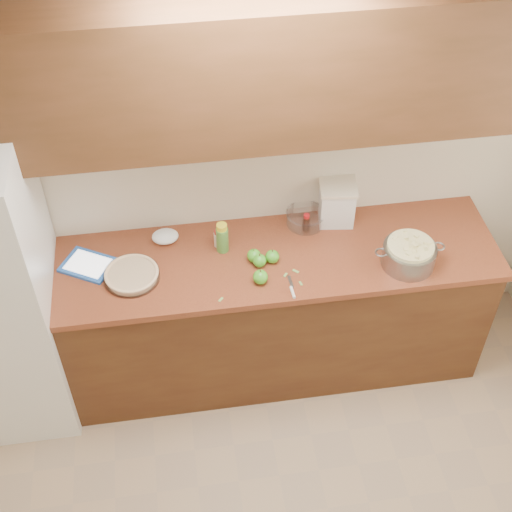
{
  "coord_description": "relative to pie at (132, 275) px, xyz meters",
  "views": [
    {
      "loc": [
        -0.41,
        -1.22,
        3.64
      ],
      "look_at": [
        -0.02,
        1.43,
        0.98
      ],
      "focal_mm": 50.0,
      "sensor_mm": 36.0,
      "label": 1
    }
  ],
  "objects": [
    {
      "name": "room_shell",
      "position": [
        0.68,
        -1.42,
        0.36
      ],
      "size": [
        3.6,
        3.6,
        3.6
      ],
      "color": "#A08467",
      "rests_on": "ground"
    },
    {
      "name": "counter_run",
      "position": [
        0.68,
        0.06,
        -0.48
      ],
      "size": [
        2.64,
        0.68,
        0.92
      ],
      "color": "#513016",
      "rests_on": "ground"
    },
    {
      "name": "upper_cabinets",
      "position": [
        0.68,
        0.21,
        1.01
      ],
      "size": [
        2.6,
        0.34,
        0.7
      ],
      "primitive_type": "cube",
      "color": "#59311B",
      "rests_on": "room_shell"
    },
    {
      "name": "pie",
      "position": [
        0.0,
        0.0,
        0.0
      ],
      "size": [
        0.29,
        0.29,
        0.05
      ],
      "rotation": [
        0.0,
        0.0,
        0.28
      ],
      "color": "silver",
      "rests_on": "counter_run"
    },
    {
      "name": "colander",
      "position": [
        1.46,
        -0.11,
        0.04
      ],
      "size": [
        0.38,
        0.28,
        0.14
      ],
      "rotation": [
        0.0,
        0.0,
        -0.16
      ],
      "color": "gray",
      "rests_on": "counter_run"
    },
    {
      "name": "flour_canister",
      "position": [
        1.16,
        0.3,
        0.1
      ],
      "size": [
        0.23,
        0.23,
        0.25
      ],
      "rotation": [
        0.0,
        0.0,
        -0.13
      ],
      "color": "white",
      "rests_on": "counter_run"
    },
    {
      "name": "tablet",
      "position": [
        -0.23,
        0.12,
        -0.02
      ],
      "size": [
        0.33,
        0.3,
        0.02
      ],
      "rotation": [
        0.0,
        0.0,
        -0.52
      ],
      "color": "blue",
      "rests_on": "counter_run"
    },
    {
      "name": "paring_knife",
      "position": [
        0.82,
        -0.22,
        -0.02
      ],
      "size": [
        0.03,
        0.16,
        0.02
      ],
      "rotation": [
        0.0,
        0.0,
        0.06
      ],
      "color": "gray",
      "rests_on": "counter_run"
    },
    {
      "name": "lemon_bottle",
      "position": [
        0.5,
        0.14,
        0.06
      ],
      "size": [
        0.07,
        0.07,
        0.18
      ],
      "rotation": [
        0.0,
        0.0,
        -0.22
      ],
      "color": "#4C8C38",
      "rests_on": "counter_run"
    },
    {
      "name": "cinnamon_shaker",
      "position": [
        0.48,
        0.18,
        0.03
      ],
      "size": [
        0.04,
        0.04,
        0.11
      ],
      "rotation": [
        0.0,
        0.0,
        0.41
      ],
      "color": "beige",
      "rests_on": "counter_run"
    },
    {
      "name": "vanilla_bottle",
      "position": [
        0.98,
        0.24,
        0.03
      ],
      "size": [
        0.04,
        0.04,
        0.11
      ],
      "rotation": [
        0.0,
        0.0,
        0.04
      ],
      "color": "black",
      "rests_on": "counter_run"
    },
    {
      "name": "mixing_bowl",
      "position": [
        0.98,
        0.29,
        0.02
      ],
      "size": [
        0.23,
        0.23,
        0.08
      ],
      "rotation": [
        0.0,
        0.0,
        -0.07
      ],
      "color": "silver",
      "rests_on": "counter_run"
    },
    {
      "name": "paper_towel",
      "position": [
        0.19,
        0.26,
        0.01
      ],
      "size": [
        0.18,
        0.16,
        0.06
      ],
      "primitive_type": "ellipsoid",
      "rotation": [
        0.0,
        0.0,
        -0.34
      ],
      "color": "white",
      "rests_on": "counter_run"
    },
    {
      "name": "apple_left",
      "position": [
        0.65,
        0.04,
        0.01
      ],
      "size": [
        0.07,
        0.07,
        0.09
      ],
      "color": "green",
      "rests_on": "counter_run"
    },
    {
      "name": "apple_center",
      "position": [
        0.68,
        -0.01,
        0.01
      ],
      "size": [
        0.07,
        0.07,
        0.09
      ],
      "color": "green",
      "rests_on": "counter_run"
    },
    {
      "name": "apple_front",
      "position": [
        0.66,
        -0.13,
        0.02
      ],
      "size": [
        0.08,
        0.08,
        0.09
      ],
      "color": "green",
      "rests_on": "counter_run"
    },
    {
      "name": "apple_extra",
      "position": [
        0.75,
        0.01,
        0.01
      ],
      "size": [
        0.07,
        0.07,
        0.09
      ],
      "color": "green",
      "rests_on": "counter_run"
    },
    {
      "name": "peel_a",
      "position": [
        0.86,
        -0.08,
        -0.02
      ],
      "size": [
        0.04,
        0.04,
        0.0
      ],
      "primitive_type": "cube",
      "rotation": [
        0.0,
        0.0,
        2.41
      ],
      "color": "#83B055",
      "rests_on": "counter_run"
    },
    {
      "name": "peel_b",
      "position": [
        0.44,
        -0.22,
        -0.02
      ],
      "size": [
        0.03,
        0.03,
        0.0
      ],
      "primitive_type": "cube",
      "rotation": [
        0.0,
        0.0,
        0.83
      ],
      "color": "#83B055",
      "rests_on": "counter_run"
    },
    {
      "name": "peel_c",
      "position": [
        0.8,
        -0.1,
        -0.02
      ],
      "size": [
        0.03,
        0.03,
        0.0
      ],
      "primitive_type": "cube",
      "rotation": [
        0.0,
        0.0,
        0.93
      ],
      "color": "#83B055",
      "rests_on": "counter_run"
    },
    {
      "name": "peel_d",
      "position": [
        0.87,
        -0.17,
        -0.02
      ],
      "size": [
        0.02,
        0.03,
        0.0
      ],
      "primitive_type": "cube",
      "rotation": [
        0.0,
        0.0,
        1.82
      ],
      "color": "#83B055",
      "rests_on": "counter_run"
    }
  ]
}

